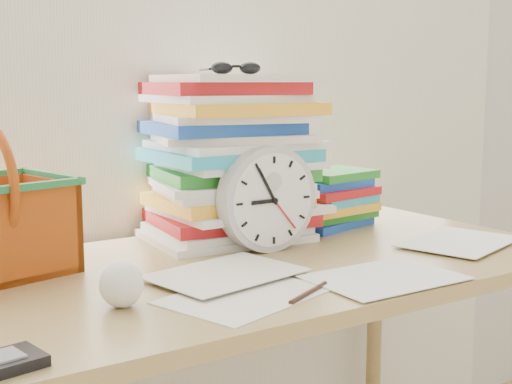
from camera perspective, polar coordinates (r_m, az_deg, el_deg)
curtain at (r=1.75m, az=-8.02°, el=14.87°), size 2.40×0.01×2.50m
desk at (r=1.47m, az=-1.00°, el=-8.48°), size 1.40×0.70×0.75m
paper_stack at (r=1.65m, az=-2.02°, el=2.78°), size 0.41×0.36×0.38m
clock at (r=1.53m, az=0.88°, el=-0.54°), size 0.23×0.05×0.23m
sunglasses at (r=1.63m, az=-1.61°, el=9.91°), size 0.16×0.15×0.03m
book_stack at (r=1.82m, az=5.95°, el=-0.47°), size 0.27×0.23×0.14m
crumpled_ball at (r=1.19m, az=-10.76°, el=-7.23°), size 0.08×0.08×0.08m
pen at (r=1.24m, az=4.24°, el=-8.03°), size 0.12×0.07×0.01m
scattered_papers at (r=1.45m, az=-1.01°, el=-5.43°), size 1.26×0.42×0.02m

